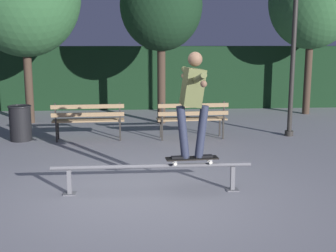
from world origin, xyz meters
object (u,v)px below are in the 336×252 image
object	(u,v)px
skateboard	(192,159)
trash_can	(20,123)
skateboarder	(193,96)
park_bench_left_center	(192,116)
tree_far_right	(312,2)
park_bench_leftmost	(88,117)
lamp_post_right	(294,29)
grind_rail	(152,170)
tree_behind_benches	(161,6)

from	to	relation	value
skateboard	trash_can	bearing A→B (deg)	132.39
skateboarder	trash_can	size ratio (longest dim) A/B	1.95
skateboarder	park_bench_left_center	world-z (taller)	skateboarder
skateboarder	tree_far_right	xyz separation A→B (m)	(4.44, 6.94, 1.92)
skateboarder	park_bench_leftmost	world-z (taller)	skateboarder
tree_far_right	park_bench_left_center	bearing A→B (deg)	-139.89
skateboard	lamp_post_right	size ratio (longest dim) A/B	0.20
skateboard	skateboarder	world-z (taller)	skateboarder
grind_rail	lamp_post_right	size ratio (longest dim) A/B	0.76
grind_rail	skateboard	size ratio (longest dim) A/B	3.74
park_bench_leftmost	trash_can	xyz separation A→B (m)	(-1.54, 0.15, -0.12)
skateboarder	lamp_post_right	size ratio (longest dim) A/B	0.40
tree_behind_benches	trash_can	xyz separation A→B (m)	(-3.31, -1.98, -2.71)
park_bench_left_center	lamp_post_right	world-z (taller)	lamp_post_right
park_bench_leftmost	tree_far_right	xyz separation A→B (m)	(6.32, 3.35, 2.83)
tree_far_right	skateboarder	bearing A→B (deg)	-122.60
skateboarder	lamp_post_right	world-z (taller)	lamp_post_right
skateboard	skateboarder	bearing A→B (deg)	4.84
skateboarder	trash_can	distance (m)	5.18
park_bench_leftmost	skateboard	bearing A→B (deg)	-62.36
trash_can	skateboard	bearing A→B (deg)	-47.61
tree_behind_benches	lamp_post_right	world-z (taller)	tree_behind_benches
skateboarder	park_bench_left_center	xyz separation A→B (m)	(0.47, 3.59, -0.90)
grind_rail	park_bench_leftmost	size ratio (longest dim) A/B	1.84
park_bench_left_center	grind_rail	bearing A→B (deg)	-106.52
park_bench_left_center	tree_far_right	bearing A→B (deg)	40.11
skateboard	tree_behind_benches	world-z (taller)	tree_behind_benches
grind_rail	skateboarder	bearing A→B (deg)	0.02
skateboarder	park_bench_leftmost	bearing A→B (deg)	117.68
lamp_post_right	skateboarder	bearing A→B (deg)	-126.61
park_bench_leftmost	tree_behind_benches	distance (m)	3.79
park_bench_left_center	skateboard	bearing A→B (deg)	-97.44
tree_behind_benches	trash_can	world-z (taller)	tree_behind_benches
skateboard	park_bench_leftmost	world-z (taller)	park_bench_leftmost
park_bench_leftmost	lamp_post_right	xyz separation A→B (m)	(4.70, 0.20, 1.94)
skateboard	lamp_post_right	bearing A→B (deg)	53.37
skateboard	park_bench_left_center	distance (m)	3.63
skateboard	park_bench_leftmost	size ratio (longest dim) A/B	0.49
grind_rail	skateboard	world-z (taller)	skateboard
grind_rail	park_bench_leftmost	xyz separation A→B (m)	(-1.29, 3.59, 0.20)
park_bench_leftmost	tree_behind_benches	xyz separation A→B (m)	(1.77, 2.13, 2.59)
lamp_post_right	trash_can	xyz separation A→B (m)	(-6.24, -0.04, -2.07)
skateboard	tree_far_right	bearing A→B (deg)	57.38
lamp_post_right	tree_far_right	bearing A→B (deg)	62.73
skateboard	skateboarder	distance (m)	0.94
park_bench_leftmost	tree_far_right	world-z (taller)	tree_far_right
skateboard	park_bench_left_center	xyz separation A→B (m)	(0.47, 3.59, 0.03)
grind_rail	skateboarder	distance (m)	1.25
skateboarder	trash_can	world-z (taller)	skateboarder
tree_behind_benches	lamp_post_right	size ratio (longest dim) A/B	1.11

